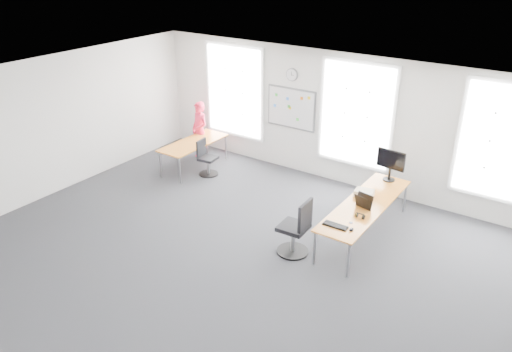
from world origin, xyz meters
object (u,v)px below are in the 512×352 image
Objects in this scene: chair_right at (297,230)px; monitor at (391,162)px; person at (200,130)px; desk_right at (365,206)px; keyboard at (335,226)px; headphones at (360,216)px; chair_left at (206,159)px; desk_left at (194,144)px.

chair_right is 1.63× the size of monitor.
desk_right is at bearing 4.12° from person.
headphones reaches higher than keyboard.
keyboard is at bearing -117.34° from chair_left.
headphones is (4.87, -1.15, 0.11)m from desk_left.
desk_right is 6.48× the size of keyboard.
chair_left is at bearing -24.76° from person.
keyboard is (-0.10, -1.06, 0.06)m from desk_right.
desk_right is 2.62× the size of chair_right.
chair_right is 6.61× the size of headphones.
headphones is at bearing 63.79° from keyboard.
desk_right is 4.28m from chair_left.
desk_left is at bearing -46.27° from person.
chair_left is at bearing 173.74° from desk_right.
desk_right is at bearing -83.02° from monitor.
headphones is (4.38, -1.02, 0.35)m from chair_left.
desk_left is at bearing -117.83° from chair_right.
monitor reaches higher than desk_right.
desk_right is at bearing 115.24° from headphones.
desk_left is 1.24× the size of person.
desk_left is 4.78m from monitor.
desk_left is (-4.74, 0.59, -0.02)m from desk_right.
person is (-0.29, 0.58, 0.13)m from desk_left.
chair_right reaches higher than desk_right.
person is (-0.78, 0.70, 0.37)m from chair_left.
monitor is (5.01, 0.03, 0.34)m from person.
chair_left reaches higher than desk_left.
monitor is at bearing 86.20° from keyboard.
headphones is 1.80m from monitor.
chair_right is 0.71m from keyboard.
desk_left is at bearing 68.81° from chair_left.
monitor is (0.08, 2.26, 0.39)m from keyboard.
keyboard is at bearing -102.10° from headphones.
monitor is at bearing 107.09° from headphones.
chair_right is 1.25× the size of chair_left.
chair_right is 2.47× the size of keyboard.
monitor is at bearing -87.35° from chair_left.
chair_left is (0.49, -0.12, -0.24)m from desk_left.
desk_right is at bearing 145.95° from chair_right.
monitor is at bearing 160.31° from chair_right.
monitor is (-0.02, 1.20, 0.44)m from desk_right.
monitor reaches higher than keyboard.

